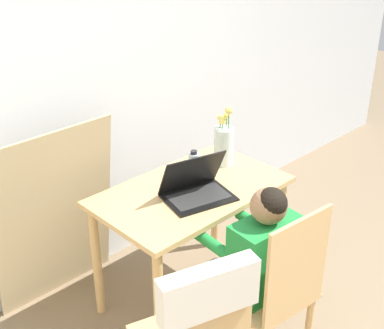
# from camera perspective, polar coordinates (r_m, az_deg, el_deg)

# --- Properties ---
(wall_back) EXTENTS (6.40, 0.05, 2.50)m
(wall_back) POSITION_cam_1_polar(r_m,az_deg,el_deg) (3.15, -9.16, 10.00)
(wall_back) COLOR silver
(wall_back) RESTS_ON ground_plane
(dining_table) EXTENTS (1.04, 0.62, 0.73)m
(dining_table) POSITION_cam_1_polar(r_m,az_deg,el_deg) (2.94, -0.08, -4.49)
(dining_table) COLOR tan
(dining_table) RESTS_ON ground_plane
(chair_occupied) EXTENTS (0.44, 0.44, 0.95)m
(chair_occupied) POSITION_cam_1_polar(r_m,az_deg,el_deg) (2.60, 8.74, -13.30)
(chair_occupied) COLOR tan
(chair_occupied) RESTS_ON ground_plane
(chair_spare) EXTENTS (0.51, 0.53, 0.96)m
(chair_spare) POSITION_cam_1_polar(r_m,az_deg,el_deg) (2.19, 0.81, -16.75)
(chair_spare) COLOR tan
(chair_spare) RESTS_ON ground_plane
(person_seated) EXTENTS (0.38, 0.45, 1.01)m
(person_seated) POSITION_cam_1_polar(r_m,az_deg,el_deg) (2.58, 6.93, -9.42)
(person_seated) COLOR #1E8438
(person_seated) RESTS_ON ground_plane
(laptop) EXTENTS (0.40, 0.33, 0.24)m
(laptop) POSITION_cam_1_polar(r_m,az_deg,el_deg) (2.79, 0.42, -2.41)
(laptop) COLOR black
(laptop) RESTS_ON dining_table
(flower_vase) EXTENTS (0.12, 0.12, 0.36)m
(flower_vase) POSITION_cam_1_polar(r_m,az_deg,el_deg) (3.10, 3.41, 2.21)
(flower_vase) COLOR silver
(flower_vase) RESTS_ON dining_table
(water_bottle) EXTENTS (0.06, 0.06, 0.19)m
(water_bottle) POSITION_cam_1_polar(r_m,az_deg,el_deg) (2.91, 0.19, -0.30)
(water_bottle) COLOR silver
(water_bottle) RESTS_ON dining_table
(cardboard_panel) EXTENTS (0.73, 0.17, 1.08)m
(cardboard_panel) POSITION_cam_1_polar(r_m,az_deg,el_deg) (3.09, -14.34, -5.42)
(cardboard_panel) COLOR tan
(cardboard_panel) RESTS_ON ground_plane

